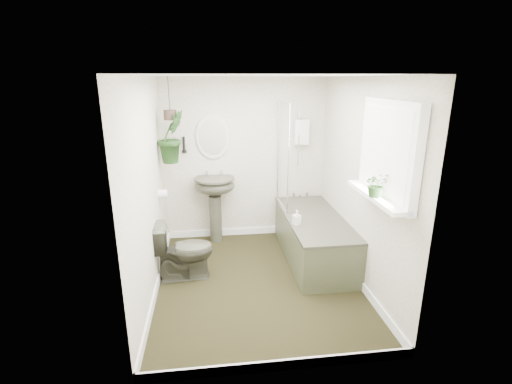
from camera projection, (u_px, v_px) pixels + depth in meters
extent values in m
cube|color=black|center=(258.00, 282.00, 4.34)|extent=(2.30, 2.80, 0.02)
cube|color=white|center=(258.00, 75.00, 3.65)|extent=(2.30, 2.80, 0.02)
cube|color=silver|center=(245.00, 160.00, 5.33)|extent=(2.30, 0.02, 2.30)
cube|color=silver|center=(283.00, 242.00, 2.66)|extent=(2.30, 0.02, 2.30)
cube|color=silver|center=(147.00, 191.00, 3.86)|extent=(0.02, 2.80, 2.30)
cube|color=silver|center=(361.00, 184.00, 4.13)|extent=(0.02, 2.80, 2.30)
cube|color=white|center=(258.00, 278.00, 4.32)|extent=(2.30, 2.80, 0.10)
cube|color=white|center=(301.00, 132.00, 5.24)|extent=(0.20, 0.10, 0.35)
ellipsoid|color=beige|center=(213.00, 137.00, 5.14)|extent=(0.46, 0.03, 0.62)
cylinder|color=black|center=(184.00, 145.00, 5.11)|extent=(0.04, 0.04, 0.22)
cylinder|color=white|center=(163.00, 194.00, 4.60)|extent=(0.11, 0.11, 0.11)
cube|color=white|center=(389.00, 151.00, 3.32)|extent=(0.08, 1.00, 0.90)
cube|color=white|center=(377.00, 196.00, 3.43)|extent=(0.18, 1.00, 0.04)
cube|color=white|center=(384.00, 151.00, 3.31)|extent=(0.01, 0.86, 0.76)
imported|color=#38392D|center=(183.00, 250.00, 4.33)|extent=(0.72, 0.46, 0.70)
imported|color=black|center=(376.00, 184.00, 3.32)|extent=(0.21, 0.19, 0.23)
imported|color=black|center=(172.00, 137.00, 4.66)|extent=(0.47, 0.46, 0.66)
imported|color=#2E292A|center=(297.00, 217.00, 4.46)|extent=(0.10, 0.10, 0.18)
cylinder|color=#35271F|center=(170.00, 115.00, 4.58)|extent=(0.16, 0.16, 0.12)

